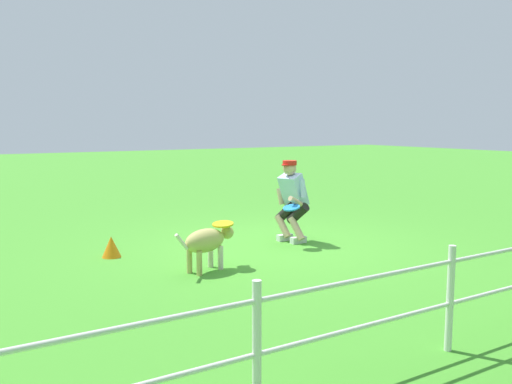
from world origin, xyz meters
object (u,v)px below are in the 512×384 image
frisbee_held (291,208)px  training_cone (111,247)px  frisbee_flying (223,224)px  person (292,198)px  dog (208,241)px

frisbee_held → training_cone: frisbee_held is taller
frisbee_flying → training_cone: frisbee_flying is taller
person → frisbee_flying: size_ratio=4.67×
person → frisbee_flying: 1.81m
frisbee_held → training_cone: bearing=-18.4°
frisbee_held → person: bearing=-126.4°
dog → frisbee_flying: 0.31m
person → frisbee_flying: bearing=9.8°
person → dog: person is taller
person → frisbee_flying: (1.64, 0.76, -0.13)m
person → frisbee_flying: person is taller
training_cone → frisbee_held: bearing=161.6°
dog → training_cone: size_ratio=3.39×
frisbee_held → training_cone: 2.67m
dog → frisbee_flying: size_ratio=3.62×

